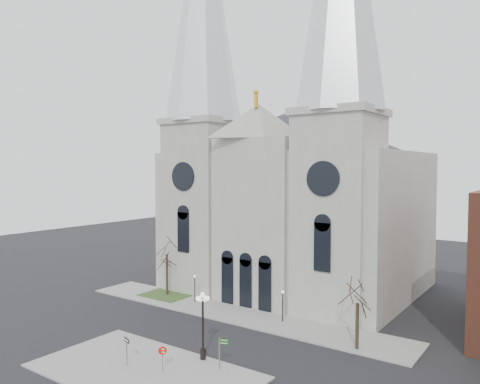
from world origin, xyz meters
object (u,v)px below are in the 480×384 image
Objects in this scene: globe_lamp at (203,317)px; street_name_sign at (220,351)px; one_way_sign at (127,346)px; stop_sign at (163,353)px.

street_name_sign is at bearing -15.28° from globe_lamp.
globe_lamp is at bearing 59.28° from one_way_sign.
street_name_sign reaches higher than stop_sign.
stop_sign is 0.93× the size of one_way_sign.
street_name_sign is at bearing 43.40° from one_way_sign.
street_name_sign is (6.69, 3.76, -0.08)m from one_way_sign.
street_name_sign is (2.33, -0.64, -2.10)m from globe_lamp.
globe_lamp reaches higher than one_way_sign.
street_name_sign is at bearing 20.35° from stop_sign.
globe_lamp reaches higher than street_name_sign.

